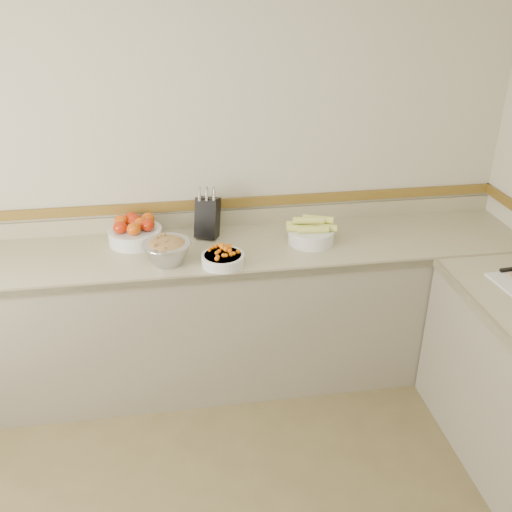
{
  "coord_description": "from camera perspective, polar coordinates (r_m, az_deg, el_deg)",
  "views": [
    {
      "loc": [
        -0.06,
        -1.27,
        2.36
      ],
      "look_at": [
        0.35,
        1.35,
        1.0
      ],
      "focal_mm": 40.0,
      "sensor_mm": 36.0,
      "label": 1
    }
  ],
  "objects": [
    {
      "name": "counter_back",
      "position": [
        3.51,
        -6.51,
        -5.94
      ],
      "size": [
        4.0,
        0.65,
        1.08
      ],
      "color": "tan",
      "rests_on": "ground_plane"
    },
    {
      "name": "cherry_tomato_bowl",
      "position": [
        3.09,
        -3.34,
        -0.16
      ],
      "size": [
        0.23,
        0.23,
        0.13
      ],
      "color": "silver",
      "rests_on": "counter_back"
    },
    {
      "name": "corn_bowl",
      "position": [
        3.35,
        5.53,
        2.35
      ],
      "size": [
        0.3,
        0.27,
        0.16
      ],
      "color": "silver",
      "rests_on": "counter_back"
    },
    {
      "name": "rhubarb_bowl",
      "position": [
        3.13,
        -8.87,
        0.58
      ],
      "size": [
        0.27,
        0.27,
        0.15
      ],
      "color": "#B2B2BA",
      "rests_on": "counter_back"
    },
    {
      "name": "tomato_bowl",
      "position": [
        3.41,
        -12.0,
        2.46
      ],
      "size": [
        0.31,
        0.31,
        0.15
      ],
      "color": "silver",
      "rests_on": "counter_back"
    },
    {
      "name": "back_wall",
      "position": [
        3.44,
        -7.54,
        8.97
      ],
      "size": [
        4.0,
        0.0,
        4.0
      ],
      "primitive_type": "plane",
      "rotation": [
        1.57,
        0.0,
        0.0
      ],
      "color": "beige",
      "rests_on": "ground_plane"
    },
    {
      "name": "knife_block",
      "position": [
        3.4,
        -4.88,
        3.96
      ],
      "size": [
        0.18,
        0.19,
        0.31
      ],
      "color": "black",
      "rests_on": "counter_back"
    }
  ]
}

